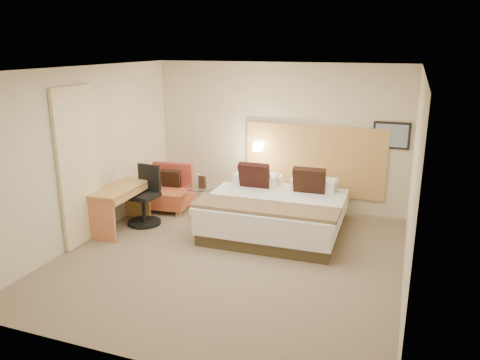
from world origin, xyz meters
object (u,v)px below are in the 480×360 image
(lounge_chair, at_px, (169,192))
(desk_chair, at_px, (145,200))
(side_table, at_px, (200,200))
(desk, at_px, (121,196))
(bed, at_px, (276,211))

(lounge_chair, height_order, desk_chair, desk_chair)
(side_table, distance_m, desk, 1.41)
(bed, xyz_separation_m, side_table, (-1.45, 0.13, -0.03))
(desk, bearing_deg, bed, 18.43)
(side_table, relative_size, desk_chair, 0.60)
(desk_chair, bearing_deg, bed, 11.83)
(lounge_chair, bearing_deg, bed, -8.58)
(bed, relative_size, side_table, 3.68)
(lounge_chair, bearing_deg, side_table, -15.41)
(bed, distance_m, desk, 2.61)
(lounge_chair, distance_m, side_table, 0.76)
(lounge_chair, distance_m, desk, 1.21)
(desk, height_order, desk_chair, desk_chair)
(lounge_chair, xyz_separation_m, desk_chair, (-0.04, -0.79, 0.08))
(bed, height_order, desk, bed)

